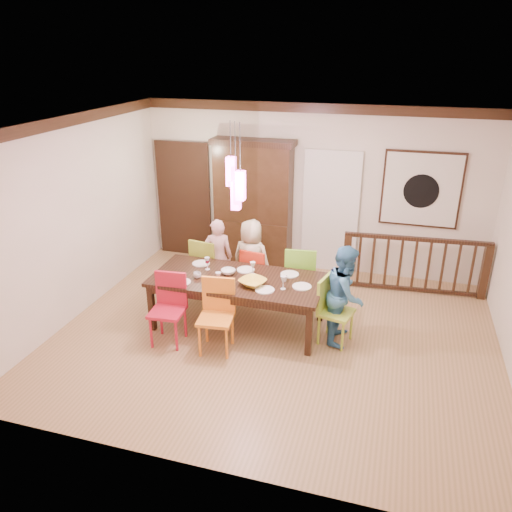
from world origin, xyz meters
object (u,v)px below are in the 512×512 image
(balustrade, at_px, (414,264))
(person_far_mid, at_px, (251,260))
(chair_end_right, at_px, (337,307))
(person_end_right, at_px, (345,294))
(chair_far_left, at_px, (209,262))
(dining_table, at_px, (237,283))
(china_hutch, at_px, (253,204))
(person_far_left, at_px, (218,257))

(balustrade, height_order, person_far_mid, person_far_mid)
(chair_end_right, distance_m, person_end_right, 0.21)
(chair_far_left, distance_m, chair_end_right, 2.34)
(person_end_right, bearing_deg, person_far_mid, 63.96)
(dining_table, xyz_separation_m, balustrade, (2.41, 1.81, -0.18))
(chair_end_right, height_order, china_hutch, china_hutch)
(person_far_left, bearing_deg, balustrade, 179.74)
(person_far_left, distance_m, person_far_mid, 0.55)
(chair_far_left, distance_m, person_far_left, 0.17)
(chair_far_left, relative_size, person_far_mid, 0.75)
(person_far_left, bearing_deg, chair_far_left, -0.68)
(china_hutch, distance_m, person_far_left, 1.41)
(chair_end_right, height_order, person_far_left, person_far_left)
(chair_far_left, relative_size, balustrade, 0.43)
(chair_far_left, height_order, china_hutch, china_hutch)
(balustrade, relative_size, person_far_mid, 1.75)
(dining_table, height_order, person_end_right, person_end_right)
(chair_far_left, xyz_separation_m, person_far_left, (0.15, 0.05, 0.08))
(china_hutch, xyz_separation_m, person_far_mid, (0.35, -1.27, -0.50))
(person_far_mid, xyz_separation_m, person_end_right, (1.57, -0.83, 0.03))
(chair_far_left, distance_m, person_far_mid, 0.70)
(china_hutch, bearing_deg, dining_table, -79.15)
(dining_table, relative_size, person_end_right, 1.75)
(dining_table, distance_m, person_far_left, 1.05)
(china_hutch, bearing_deg, person_far_mid, -74.70)
(balustrade, relative_size, person_end_right, 1.66)
(person_far_mid, relative_size, person_end_right, 0.95)
(chair_end_right, bearing_deg, dining_table, 101.06)
(china_hutch, height_order, person_far_left, china_hutch)
(chair_far_left, distance_m, china_hutch, 1.51)
(person_end_right, bearing_deg, dining_table, 93.78)
(china_hutch, height_order, person_far_mid, china_hutch)
(chair_far_left, xyz_separation_m, person_far_mid, (0.69, 0.08, 0.09))
(balustrade, bearing_deg, chair_end_right, -122.48)
(dining_table, distance_m, person_far_mid, 0.89)
(chair_far_left, bearing_deg, chair_end_right, 166.89)
(person_far_mid, bearing_deg, person_end_right, 160.06)
(chair_far_left, bearing_deg, balustrade, -153.94)
(balustrade, height_order, person_end_right, person_end_right)
(dining_table, xyz_separation_m, person_end_right, (1.51, 0.05, 0.01))
(dining_table, distance_m, china_hutch, 2.24)
(dining_table, bearing_deg, balustrade, 36.87)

